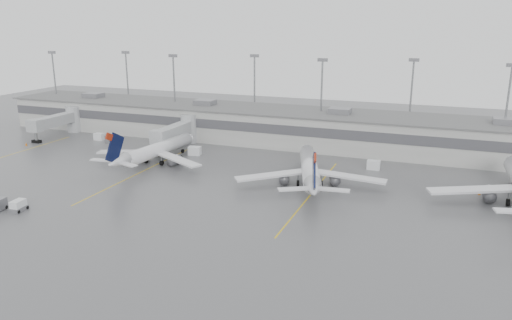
% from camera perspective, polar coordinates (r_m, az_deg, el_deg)
% --- Properties ---
extents(ground, '(260.00, 260.00, 0.00)m').
position_cam_1_polar(ground, '(73.77, -11.99, -7.94)').
color(ground, '#4F4F52').
rests_on(ground, ground).
extents(terminal, '(152.00, 17.00, 9.45)m').
position_cam_1_polar(terminal, '(122.90, 2.59, 3.95)').
color(terminal, '#A2A29D').
rests_on(terminal, ground).
extents(light_masts, '(142.40, 8.00, 20.60)m').
position_cam_1_polar(light_masts, '(126.99, 3.47, 7.91)').
color(light_masts, gray).
rests_on(light_masts, ground).
extents(jet_bridge_left, '(4.00, 17.20, 7.00)m').
position_cam_1_polar(jet_bridge_left, '(140.51, -21.20, 4.26)').
color(jet_bridge_left, '#96999B').
rests_on(jet_bridge_left, ground).
extents(jet_bridge_right, '(4.00, 17.20, 7.00)m').
position_cam_1_polar(jet_bridge_right, '(120.15, -8.62, 3.37)').
color(jet_bridge_right, '#96999B').
rests_on(jet_bridge_right, ground).
extents(stand_markings, '(105.25, 40.00, 0.01)m').
position_cam_1_polar(stand_markings, '(93.37, -4.06, -2.53)').
color(stand_markings, '#E5BA0D').
rests_on(stand_markings, ground).
extents(jet_mid_left, '(25.73, 28.97, 9.38)m').
position_cam_1_polar(jet_mid_left, '(106.43, -11.49, 1.10)').
color(jet_mid_left, silver).
rests_on(jet_mid_left, ground).
extents(jet_mid_right, '(26.00, 29.61, 9.89)m').
position_cam_1_polar(jet_mid_right, '(91.00, 6.17, -1.05)').
color(jet_mid_right, silver).
rests_on(jet_mid_right, ground).
extents(baggage_tug, '(2.06, 2.93, 1.78)m').
position_cam_1_polar(baggage_tug, '(87.64, -25.51, -4.85)').
color(baggage_tug, white).
rests_on(baggage_tug, ground).
extents(gse_uld_a, '(2.48, 1.67, 1.74)m').
position_cam_1_polar(gse_uld_a, '(131.67, -17.47, 2.56)').
color(gse_uld_a, white).
rests_on(gse_uld_a, ground).
extents(gse_uld_b, '(2.98, 2.26, 1.91)m').
position_cam_1_polar(gse_uld_b, '(112.47, -7.02, 1.05)').
color(gse_uld_b, white).
rests_on(gse_uld_b, ground).
extents(gse_uld_c, '(2.66, 1.85, 1.83)m').
position_cam_1_polar(gse_uld_c, '(103.60, 13.28, -0.55)').
color(gse_uld_c, white).
rests_on(gse_uld_c, ground).
extents(gse_loader, '(2.86, 3.53, 1.91)m').
position_cam_1_polar(gse_loader, '(127.65, -16.10, 2.30)').
color(gse_loader, slate).
rests_on(gse_loader, ground).
extents(cone_a, '(0.49, 0.49, 0.78)m').
position_cam_1_polar(cone_a, '(132.39, -24.79, 1.68)').
color(cone_a, orange).
rests_on(cone_a, ground).
extents(cone_b, '(0.37, 0.37, 0.60)m').
position_cam_1_polar(cone_b, '(112.50, -15.01, 0.28)').
color(cone_b, orange).
rests_on(cone_b, ground).
extents(cone_c, '(0.43, 0.43, 0.68)m').
position_cam_1_polar(cone_c, '(96.11, 7.14, -1.87)').
color(cone_c, orange).
rests_on(cone_c, ground).
extents(cone_d, '(0.48, 0.48, 0.76)m').
position_cam_1_polar(cone_d, '(94.73, 24.16, -3.41)').
color(cone_d, orange).
rests_on(cone_d, ground).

